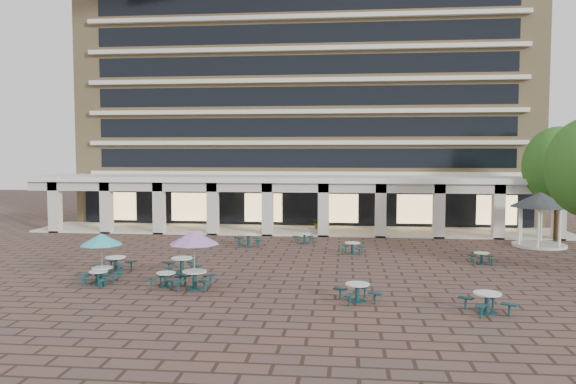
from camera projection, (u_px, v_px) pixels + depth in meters
The scene contains 20 objects.
ground at pixel (275, 270), 29.98m from camera, with size 120.00×120.00×0.00m, color brown.
apartment_building at pixel (308, 87), 54.37m from camera, with size 40.00×15.50×25.20m.
retail_arcade at pixel (298, 194), 44.46m from camera, with size 42.00×6.60×4.40m.
picnic_table_0 at pixel (182, 264), 29.00m from camera, with size 2.28×2.28×0.83m.
picnic_table_1 at pixel (166, 278), 26.08m from camera, with size 1.63×1.63×0.69m.
picnic_table_2 at pixel (357, 291), 23.52m from camera, with size 2.07×2.07×0.77m.
picnic_table_3 at pixel (487, 301), 21.84m from camera, with size 2.11×2.11×0.81m.
picnic_table_4 at pixel (101, 241), 26.91m from camera, with size 2.04×2.04×2.36m.
picnic_table_5 at pixel (98, 277), 26.54m from camera, with size 1.67×1.67×0.66m.
picnic_table_6 at pixel (194, 240), 25.60m from camera, with size 2.33×2.33×2.69m.
picnic_table_7 at pixel (482, 257), 31.53m from camera, with size 1.55×1.55×0.64m.
picnic_table_8 at pixel (116, 263), 29.40m from camera, with size 1.90×1.90×0.80m.
picnic_table_9 at pixel (197, 236), 39.56m from camera, with size 1.78×1.78×0.66m.
picnic_table_10 at pixel (352, 247), 34.68m from camera, with size 1.79×1.79×0.71m.
picnic_table_12 at pixel (249, 239), 37.45m from camera, with size 2.19×2.19×0.85m.
picnic_table_13 at pixel (305, 237), 38.68m from camera, with size 1.81×1.81×0.70m.
gazebo at pixel (540, 206), 37.28m from camera, with size 3.87×3.87×3.61m.
tree_east_c at pixel (558, 166), 39.62m from camera, with size 4.87×4.87×8.11m.
planter_left at pixel (271, 228), 42.94m from camera, with size 1.50×0.70×1.25m.
planter_right at pixel (318, 228), 42.57m from camera, with size 1.50×0.91×1.34m.
Camera 1 is at (3.77, -29.39, 6.24)m, focal length 35.00 mm.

